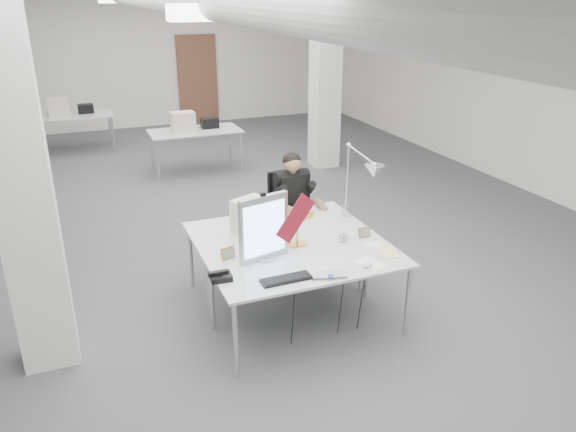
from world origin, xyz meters
The scene contains 22 objects.
room_shell centered at (0.04, 0.13, 1.69)m, with size 10.04×14.04×3.24m.
desk_main centered at (0.00, -2.50, 0.74)m, with size 1.80×0.90×0.03m, color silver.
desk_second centered at (0.00, -1.60, 0.74)m, with size 1.80×0.90×0.03m, color silver.
bg_desk_a centered at (0.20, 3.00, 0.74)m, with size 1.60×0.80×0.03m, color silver.
bg_desk_b centered at (-1.80, 5.20, 0.74)m, with size 1.60×0.80×0.03m, color silver.
office_chair centered at (0.45, -0.91, 0.50)m, with size 0.49×0.49×1.00m, color black, non-canonical shape.
seated_person centered at (0.45, -0.96, 0.90)m, with size 0.44×0.55×0.82m, color black, non-canonical shape.
monitor centered at (-0.37, -2.29, 1.07)m, with size 0.50×0.05×0.62m, color #B4B4B9.
pennant centered at (-0.07, -2.32, 1.13)m, with size 0.45×0.01×0.19m, color maroon.
keyboard centered at (-0.33, -2.75, 0.77)m, with size 0.45×0.15×0.02m, color black.
laptop centered at (0.04, -2.87, 0.77)m, with size 0.31×0.20×0.02m, color silver.
mouse centered at (0.44, -2.80, 0.77)m, with size 0.09×0.06×0.04m, color silver.
bankers_lamp centered at (0.03, -2.13, 0.94)m, with size 0.32×0.13×0.37m, color #B48338, non-canonical shape.
desk_phone centered at (-0.85, -2.53, 0.78)m, with size 0.18×0.17×0.05m, color black.
picture_frame_left centered at (-0.68, -2.16, 0.81)m, with size 0.14×0.01×0.11m, color #AB7A49.
picture_frame_right centered at (0.73, -2.20, 0.81)m, with size 0.13×0.01×0.10m, color #A27C46.
desk_clock centered at (0.48, -2.22, 0.81)m, with size 0.09×0.09×0.03m, color silver.
paper_stack_a centered at (0.50, -2.76, 0.76)m, with size 0.19×0.27×0.01m, color white.
paper_stack_b centered at (0.76, -2.61, 0.76)m, with size 0.17×0.24×0.01m, color #F4DC92.
paper_stack_c centered at (0.72, -2.42, 0.76)m, with size 0.19×0.13×0.01m, color white.
beige_monitor centered at (-0.25, -1.61, 0.92)m, with size 0.35×0.33×0.33m, color beige.
architect_lamp centered at (0.83, -1.86, 1.22)m, with size 0.25×0.72×0.92m, color silver, non-canonical shape.
Camera 1 is at (-1.90, -6.72, 3.08)m, focal length 35.00 mm.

